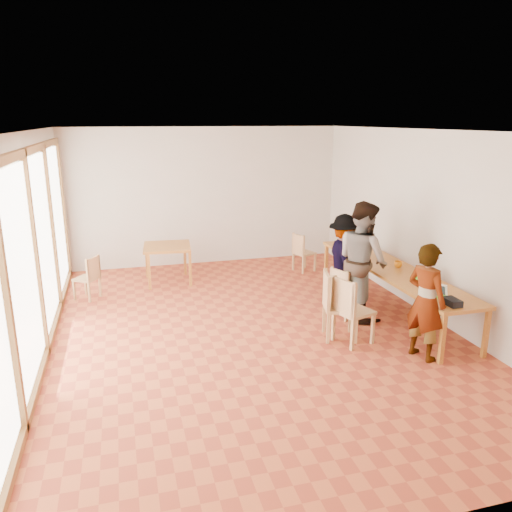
% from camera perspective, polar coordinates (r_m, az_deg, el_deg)
% --- Properties ---
extents(ground, '(8.00, 8.00, 0.00)m').
position_cam_1_polar(ground, '(7.75, -0.49, -8.61)').
color(ground, '#AF4F2A').
rests_on(ground, ground).
extents(wall_back, '(6.00, 0.10, 3.00)m').
position_cam_1_polar(wall_back, '(11.12, -5.82, 6.76)').
color(wall_back, beige).
rests_on(wall_back, ground).
extents(wall_front, '(6.00, 0.10, 3.00)m').
position_cam_1_polar(wall_front, '(3.76, 15.58, -11.34)').
color(wall_front, beige).
rests_on(wall_front, ground).
extents(wall_right, '(0.10, 8.00, 3.00)m').
position_cam_1_polar(wall_right, '(8.53, 19.40, 3.33)').
color(wall_right, beige).
rests_on(wall_right, ground).
extents(window_wall, '(0.10, 8.00, 3.00)m').
position_cam_1_polar(window_wall, '(7.14, -24.15, 0.63)').
color(window_wall, white).
rests_on(window_wall, ground).
extents(ceiling, '(6.00, 8.00, 0.04)m').
position_cam_1_polar(ceiling, '(7.08, -0.55, 14.31)').
color(ceiling, white).
rests_on(ceiling, wall_back).
extents(communal_table, '(0.80, 4.00, 0.75)m').
position_cam_1_polar(communal_table, '(8.67, 15.21, -1.58)').
color(communal_table, '#AC6E26').
rests_on(communal_table, ground).
extents(side_table, '(0.90, 0.90, 0.75)m').
position_cam_1_polar(side_table, '(9.99, -10.12, 0.74)').
color(side_table, '#AC6E26').
rests_on(side_table, ground).
extents(chair_near, '(0.59, 0.59, 0.53)m').
position_cam_1_polar(chair_near, '(7.24, 10.55, -5.41)').
color(chair_near, tan).
rests_on(chair_near, ground).
extents(chair_mid, '(0.57, 0.57, 0.54)m').
position_cam_1_polar(chair_mid, '(7.40, 8.84, -4.83)').
color(chair_mid, tan).
rests_on(chair_mid, ground).
extents(chair_far, '(0.51, 0.51, 0.44)m').
position_cam_1_polar(chair_far, '(8.22, 9.88, -3.60)').
color(chair_far, tan).
rests_on(chair_far, ground).
extents(chair_empty, '(0.49, 0.49, 0.44)m').
position_cam_1_polar(chair_empty, '(10.60, 5.20, 0.86)').
color(chair_empty, tan).
rests_on(chair_empty, ground).
extents(chair_spare, '(0.52, 0.52, 0.42)m').
position_cam_1_polar(chair_spare, '(9.41, -18.45, -1.88)').
color(chair_spare, tan).
rests_on(chair_spare, ground).
extents(person_near, '(0.55, 0.68, 1.61)m').
position_cam_1_polar(person_near, '(7.04, 18.84, -4.98)').
color(person_near, gray).
rests_on(person_near, ground).
extents(person_mid, '(0.85, 1.02, 1.92)m').
position_cam_1_polar(person_mid, '(8.21, 12.08, -0.48)').
color(person_mid, gray).
rests_on(person_mid, ground).
extents(person_far, '(0.71, 1.08, 1.58)m').
position_cam_1_polar(person_far, '(8.86, 10.05, -0.33)').
color(person_far, gray).
rests_on(person_far, ground).
extents(laptop_near, '(0.25, 0.26, 0.18)m').
position_cam_1_polar(laptop_near, '(7.48, 20.18, -3.95)').
color(laptop_near, '#4CBB1F').
rests_on(laptop_near, communal_table).
extents(laptop_mid, '(0.28, 0.30, 0.21)m').
position_cam_1_polar(laptop_mid, '(8.11, 18.81, -2.28)').
color(laptop_mid, '#4CBB1F').
rests_on(laptop_mid, communal_table).
extents(laptop_far, '(0.26, 0.28, 0.19)m').
position_cam_1_polar(laptop_far, '(9.34, 12.51, 0.44)').
color(laptop_far, '#4CBB1F').
rests_on(laptop_far, communal_table).
extents(yellow_mug, '(0.18, 0.18, 0.11)m').
position_cam_1_polar(yellow_mug, '(8.69, 15.95, -0.92)').
color(yellow_mug, orange).
rests_on(yellow_mug, communal_table).
extents(green_bottle, '(0.07, 0.07, 0.28)m').
position_cam_1_polar(green_bottle, '(9.30, 11.72, 0.98)').
color(green_bottle, '#1D7826').
rests_on(green_bottle, communal_table).
extents(clear_glass, '(0.07, 0.07, 0.09)m').
position_cam_1_polar(clear_glass, '(9.33, 13.86, 0.29)').
color(clear_glass, silver).
rests_on(clear_glass, communal_table).
extents(condiment_cup, '(0.08, 0.08, 0.06)m').
position_cam_1_polar(condiment_cup, '(9.83, 10.94, 1.13)').
color(condiment_cup, white).
rests_on(condiment_cup, communal_table).
extents(pink_phone, '(0.05, 0.10, 0.01)m').
position_cam_1_polar(pink_phone, '(8.19, 18.06, -2.40)').
color(pink_phone, '#F75479').
rests_on(pink_phone, communal_table).
extents(black_pouch, '(0.16, 0.26, 0.09)m').
position_cam_1_polar(black_pouch, '(7.18, 21.50, -4.91)').
color(black_pouch, black).
rests_on(black_pouch, communal_table).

